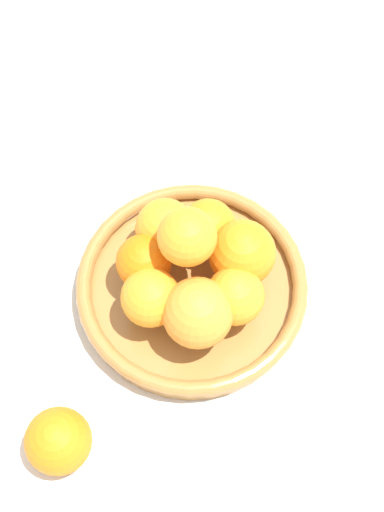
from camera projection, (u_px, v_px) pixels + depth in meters
The scene contains 4 objects.
ground_plane at pixel (192, 294), 0.88m from camera, with size 4.00×4.00×0.00m, color silver.
fruit_bowl at pixel (192, 287), 0.86m from camera, with size 0.28×0.28×0.04m.
orange_pile at pixel (194, 266), 0.81m from camera, with size 0.19×0.19×0.12m.
stray_orange at pixel (58, 441), 0.76m from camera, with size 0.07×0.07×0.07m, color orange.
Camera 1 is at (-0.31, 0.19, 0.80)m, focal length 50.00 mm.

